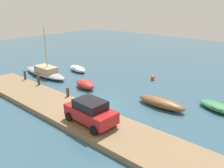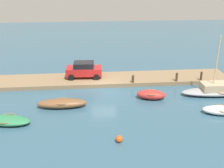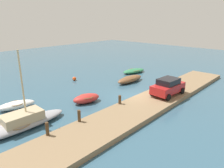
{
  "view_description": "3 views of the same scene",
  "coord_description": "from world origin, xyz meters",
  "px_view_note": "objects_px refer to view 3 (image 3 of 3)",
  "views": [
    {
      "loc": [
        12.68,
        -12.7,
        8.46
      ],
      "look_at": [
        -1.21,
        3.16,
        0.98
      ],
      "focal_mm": 37.72,
      "sensor_mm": 36.0,
      "label": 1
    },
    {
      "loc": [
        1.44,
        25.58,
        11.0
      ],
      "look_at": [
        -0.7,
        1.54,
        1.22
      ],
      "focal_mm": 44.24,
      "sensor_mm": 36.0,
      "label": 2
    },
    {
      "loc": [
        -16.39,
        -12.08,
        7.81
      ],
      "look_at": [
        0.38,
        3.47,
        0.59
      ],
      "focal_mm": 33.61,
      "sensor_mm": 36.0,
      "label": 3
    }
  ],
  "objects_px": {
    "mooring_post_mid_east": "(120,100)",
    "sailboat_grey": "(19,123)",
    "dinghy_red": "(86,98)",
    "mooring_post_mid_west": "(79,116)",
    "marker_buoy": "(74,79)",
    "rowboat_white": "(16,105)",
    "rowboat_brown": "(130,79)",
    "rowboat_green": "(134,71)",
    "mooring_post_west": "(47,129)",
    "parked_car": "(168,87)"
  },
  "relations": [
    {
      "from": "parked_car",
      "to": "marker_buoy",
      "type": "xyz_separation_m",
      "value": [
        -2.46,
        12.05,
        -1.03
      ]
    },
    {
      "from": "mooring_post_mid_east",
      "to": "marker_buoy",
      "type": "height_order",
      "value": "mooring_post_mid_east"
    },
    {
      "from": "rowboat_brown",
      "to": "sailboat_grey",
      "type": "distance_m",
      "value": 14.94
    },
    {
      "from": "sailboat_grey",
      "to": "mooring_post_mid_west",
      "type": "bearing_deg",
      "value": -39.98
    },
    {
      "from": "rowboat_white",
      "to": "rowboat_green",
      "type": "relative_size",
      "value": 0.83
    },
    {
      "from": "rowboat_green",
      "to": "parked_car",
      "type": "distance_m",
      "value": 10.67
    },
    {
      "from": "sailboat_grey",
      "to": "mooring_post_mid_west",
      "type": "distance_m",
      "value": 4.4
    },
    {
      "from": "mooring_post_mid_west",
      "to": "parked_car",
      "type": "height_order",
      "value": "parked_car"
    },
    {
      "from": "sailboat_grey",
      "to": "mooring_post_mid_west",
      "type": "relative_size",
      "value": 8.3
    },
    {
      "from": "rowboat_brown",
      "to": "marker_buoy",
      "type": "height_order",
      "value": "rowboat_brown"
    },
    {
      "from": "mooring_post_mid_east",
      "to": "rowboat_green",
      "type": "bearing_deg",
      "value": 31.53
    },
    {
      "from": "sailboat_grey",
      "to": "mooring_post_mid_east",
      "type": "xyz_separation_m",
      "value": [
        7.93,
        -2.88,
        0.33
      ]
    },
    {
      "from": "dinghy_red",
      "to": "mooring_post_mid_east",
      "type": "height_order",
      "value": "mooring_post_mid_east"
    },
    {
      "from": "dinghy_red",
      "to": "marker_buoy",
      "type": "bearing_deg",
      "value": 74.13
    },
    {
      "from": "rowboat_brown",
      "to": "mooring_post_mid_east",
      "type": "bearing_deg",
      "value": -147.17
    },
    {
      "from": "rowboat_white",
      "to": "mooring_post_mid_east",
      "type": "distance_m",
      "value": 9.3
    },
    {
      "from": "sailboat_grey",
      "to": "parked_car",
      "type": "distance_m",
      "value": 13.87
    },
    {
      "from": "dinghy_red",
      "to": "mooring_post_mid_west",
      "type": "height_order",
      "value": "mooring_post_mid_west"
    },
    {
      "from": "mooring_post_west",
      "to": "mooring_post_mid_east",
      "type": "xyz_separation_m",
      "value": [
        7.27,
        0.0,
        -0.07
      ]
    },
    {
      "from": "mooring_post_mid_east",
      "to": "dinghy_red",
      "type": "bearing_deg",
      "value": 110.9
    },
    {
      "from": "mooring_post_mid_west",
      "to": "parked_car",
      "type": "xyz_separation_m",
      "value": [
        9.64,
        -2.02,
        0.42
      ]
    },
    {
      "from": "rowboat_white",
      "to": "marker_buoy",
      "type": "xyz_separation_m",
      "value": [
        8.99,
        3.33,
        -0.1
      ]
    },
    {
      "from": "mooring_post_mid_east",
      "to": "sailboat_grey",
      "type": "bearing_deg",
      "value": 160.03
    },
    {
      "from": "rowboat_brown",
      "to": "mooring_post_west",
      "type": "xyz_separation_m",
      "value": [
        -14.22,
        -4.28,
        0.48
      ]
    },
    {
      "from": "parked_car",
      "to": "rowboat_brown",
      "type": "bearing_deg",
      "value": 75.85
    },
    {
      "from": "parked_car",
      "to": "mooring_post_mid_west",
      "type": "bearing_deg",
      "value": 171.07
    },
    {
      "from": "rowboat_white",
      "to": "marker_buoy",
      "type": "height_order",
      "value": "rowboat_white"
    },
    {
      "from": "rowboat_brown",
      "to": "rowboat_white",
      "type": "relative_size",
      "value": 1.3
    },
    {
      "from": "sailboat_grey",
      "to": "parked_car",
      "type": "relative_size",
      "value": 1.93
    },
    {
      "from": "mooring_post_mid_east",
      "to": "parked_car",
      "type": "xyz_separation_m",
      "value": [
        5.02,
        -2.02,
        0.48
      ]
    },
    {
      "from": "mooring_post_west",
      "to": "parked_car",
      "type": "relative_size",
      "value": 0.24
    },
    {
      "from": "dinghy_red",
      "to": "rowboat_green",
      "type": "distance_m",
      "value": 12.75
    },
    {
      "from": "sailboat_grey",
      "to": "marker_buoy",
      "type": "bearing_deg",
      "value": 35.37
    },
    {
      "from": "rowboat_green",
      "to": "mooring_post_mid_east",
      "type": "xyz_separation_m",
      "value": [
        -11.02,
        -6.76,
        0.5
      ]
    },
    {
      "from": "rowboat_green",
      "to": "sailboat_grey",
      "type": "relative_size",
      "value": 0.54
    },
    {
      "from": "rowboat_white",
      "to": "sailboat_grey",
      "type": "xyz_separation_m",
      "value": [
        -1.5,
        -3.82,
        0.12
      ]
    },
    {
      "from": "dinghy_red",
      "to": "mooring_post_mid_west",
      "type": "xyz_separation_m",
      "value": [
        -3.4,
        -3.19,
        0.43
      ]
    },
    {
      "from": "dinghy_red",
      "to": "sailboat_grey",
      "type": "bearing_deg",
      "value": -164.33
    },
    {
      "from": "sailboat_grey",
      "to": "mooring_post_mid_west",
      "type": "height_order",
      "value": "sailboat_grey"
    },
    {
      "from": "mooring_post_mid_west",
      "to": "sailboat_grey",
      "type": "bearing_deg",
      "value": 138.93
    },
    {
      "from": "rowboat_brown",
      "to": "marker_buoy",
      "type": "xyz_separation_m",
      "value": [
        -4.39,
        5.75,
        -0.15
      ]
    },
    {
      "from": "rowboat_brown",
      "to": "mooring_post_mid_west",
      "type": "relative_size",
      "value": 4.81
    },
    {
      "from": "dinghy_red",
      "to": "rowboat_green",
      "type": "xyz_separation_m",
      "value": [
        12.24,
        3.57,
        -0.12
      ]
    },
    {
      "from": "dinghy_red",
      "to": "marker_buoy",
      "type": "height_order",
      "value": "dinghy_red"
    },
    {
      "from": "mooring_post_mid_west",
      "to": "dinghy_red",
      "type": "bearing_deg",
      "value": 43.14
    },
    {
      "from": "rowboat_brown",
      "to": "sailboat_grey",
      "type": "bearing_deg",
      "value": -173.43
    },
    {
      "from": "rowboat_green",
      "to": "parked_car",
      "type": "xyz_separation_m",
      "value": [
        -6.0,
        -8.77,
        0.97
      ]
    },
    {
      "from": "rowboat_white",
      "to": "mooring_post_mid_west",
      "type": "distance_m",
      "value": 6.96
    },
    {
      "from": "rowboat_green",
      "to": "parked_car",
      "type": "height_order",
      "value": "parked_car"
    },
    {
      "from": "dinghy_red",
      "to": "rowboat_white",
      "type": "bearing_deg",
      "value": 159.09
    }
  ]
}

